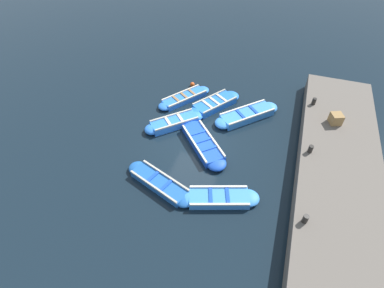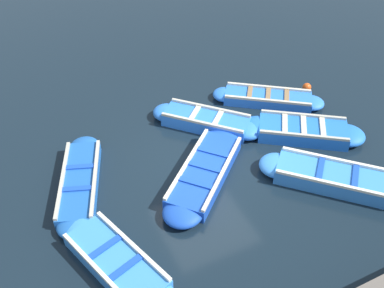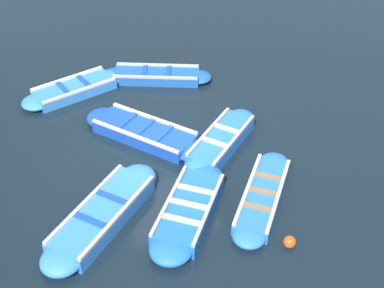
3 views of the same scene
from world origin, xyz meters
TOP-DOWN VIEW (x-y plane):
  - ground_plane at (0.00, 0.00)m, footprint 120.00×120.00m
  - boat_outer_right at (1.55, -2.89)m, footprint 2.54×3.13m
  - boat_stern_in at (1.31, -0.68)m, footprint 2.82×2.75m
  - boat_tucked at (-0.22, -2.86)m, footprint 2.65×3.25m
  - boat_drifting at (0.52, 3.12)m, footprint 3.50×1.91m
  - boat_outer_left at (-2.03, 3.06)m, footprint 3.37×1.85m
  - boat_far_corner at (-2.09, -2.46)m, footprint 3.28×3.29m
  - boat_alongside at (-0.51, 0.28)m, footprint 3.18×3.37m
  - quay_wall at (-6.52, 0.00)m, footprint 3.32×12.91m
  - bollard_north at (-5.21, -3.57)m, footprint 0.20×0.20m
  - bollard_mid_north at (-5.21, 0.00)m, footprint 0.20×0.20m
  - bollard_mid_south at (-5.21, 3.57)m, footprint 0.20×0.20m
  - wooden_crate at (-6.23, -2.36)m, footprint 0.67×0.67m
  - buoy_orange_near at (1.55, -4.34)m, footprint 0.27×0.27m

SIDE VIEW (x-z plane):
  - ground_plane at x=0.00m, z-range 0.00..0.00m
  - buoy_orange_near at x=1.55m, z-range 0.00..0.27m
  - boat_drifting at x=0.52m, z-range -0.03..0.32m
  - boat_outer_right at x=1.55m, z-range -0.03..0.33m
  - boat_outer_left at x=-2.03m, z-range -0.03..0.34m
  - boat_alongside at x=-0.51m, z-range -0.03..0.37m
  - boat_tucked at x=-0.22m, z-range -0.03..0.39m
  - boat_stern_in at x=1.31m, z-range -0.03..0.40m
  - boat_far_corner at x=-2.09m, z-range -0.03..0.41m
  - quay_wall at x=-6.52m, z-range 0.00..0.85m
  - bollard_north at x=-5.21m, z-range 0.85..1.20m
  - bollard_mid_north at x=-5.21m, z-range 0.85..1.20m
  - bollard_mid_south at x=-5.21m, z-range 0.85..1.20m
  - wooden_crate at x=-6.23m, z-range 0.85..1.36m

